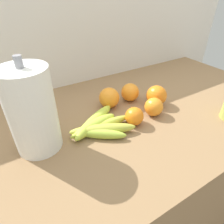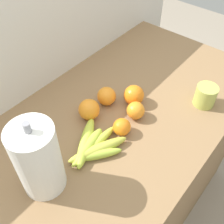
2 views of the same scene
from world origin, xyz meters
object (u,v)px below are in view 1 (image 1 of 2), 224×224
at_px(banana_bunch, 98,126).
at_px(paper_towel_roll, 32,111).
at_px(orange_right, 134,116).
at_px(orange_center, 156,95).
at_px(orange_far_right, 109,98).
at_px(orange_back_right, 154,107).
at_px(orange_front, 130,92).

height_order(banana_bunch, paper_towel_roll, paper_towel_roll).
height_order(orange_right, paper_towel_roll, paper_towel_roll).
bearing_deg(orange_center, paper_towel_roll, -179.58).
xyz_separation_m(banana_bunch, orange_center, (0.28, 0.03, 0.02)).
relative_size(orange_center, paper_towel_roll, 0.29).
bearing_deg(orange_far_right, banana_bunch, -134.14).
relative_size(orange_far_right, paper_towel_roll, 0.29).
height_order(banana_bunch, orange_far_right, orange_far_right).
bearing_deg(orange_far_right, paper_towel_roll, -164.19).
bearing_deg(banana_bunch, orange_back_right, -5.78).
xyz_separation_m(orange_front, orange_back_right, (0.01, -0.13, -0.00)).
height_order(orange_center, orange_back_right, orange_center).
xyz_separation_m(orange_far_right, paper_towel_roll, (-0.29, -0.08, 0.08)).
xyz_separation_m(banana_bunch, orange_back_right, (0.22, -0.02, 0.02)).
xyz_separation_m(orange_front, orange_right, (-0.08, -0.14, -0.00)).
height_order(orange_center, orange_right, orange_center).
height_order(orange_center, orange_front, orange_center).
relative_size(orange_center, orange_back_right, 1.18).
distance_m(orange_right, paper_towel_roll, 0.33).
bearing_deg(orange_front, banana_bunch, -151.94).
distance_m(orange_center, orange_right, 0.17).
xyz_separation_m(orange_front, orange_far_right, (-0.10, 0.00, 0.00)).
height_order(banana_bunch, orange_back_right, orange_back_right).
bearing_deg(orange_far_right, orange_front, -0.45).
xyz_separation_m(banana_bunch, paper_towel_roll, (-0.18, 0.03, 0.11)).
relative_size(orange_center, orange_front, 1.09).
distance_m(orange_front, paper_towel_roll, 0.41).
bearing_deg(paper_towel_roll, orange_back_right, -7.30).
bearing_deg(orange_center, orange_right, -157.41).
distance_m(banana_bunch, orange_center, 0.28).
height_order(orange_front, orange_far_right, orange_far_right).
height_order(orange_center, orange_far_right, same).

